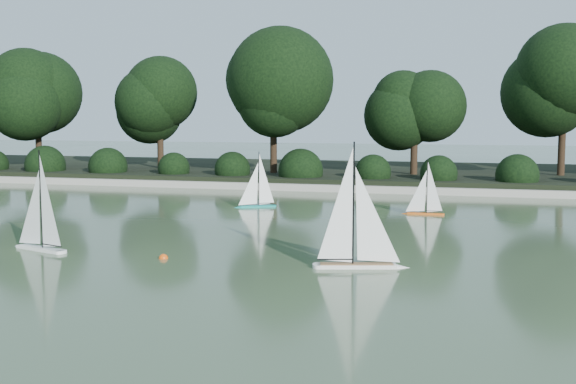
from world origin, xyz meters
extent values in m
plane|color=#314228|center=(0.00, 0.00, 0.00)|extent=(80.00, 80.00, 0.00)
cube|color=gray|center=(0.00, 9.00, 0.09)|extent=(40.00, 0.35, 0.18)
cube|color=black|center=(0.00, 13.00, 0.15)|extent=(40.00, 8.00, 0.30)
cylinder|color=black|center=(-11.00, 11.20, 0.76)|extent=(0.20, 0.20, 1.51)
sphere|color=black|center=(-11.00, 11.20, 2.58)|extent=(2.38, 2.38, 2.38)
cylinder|color=black|center=(-7.00, 11.80, 0.68)|extent=(0.20, 0.20, 1.37)
sphere|color=black|center=(-7.00, 11.80, 2.38)|extent=(2.24, 2.24, 2.24)
cylinder|color=black|center=(-3.00, 10.90, 0.83)|extent=(0.20, 0.20, 1.66)
sphere|color=black|center=(-3.00, 10.90, 2.85)|extent=(2.66, 2.66, 2.66)
cylinder|color=black|center=(1.00, 11.40, 0.63)|extent=(0.20, 0.20, 1.26)
sphere|color=black|center=(1.00, 11.40, 2.21)|extent=(2.10, 2.10, 2.10)
cylinder|color=black|center=(5.00, 12.10, 0.86)|extent=(0.20, 0.20, 1.73)
sphere|color=black|center=(5.00, 12.10, 2.99)|extent=(2.80, 2.80, 2.80)
sphere|color=black|center=(-10.00, 9.90, 0.45)|extent=(1.10, 1.10, 1.10)
sphere|color=black|center=(-8.00, 9.90, 0.45)|extent=(1.10, 1.10, 1.10)
sphere|color=black|center=(-6.00, 9.90, 0.45)|extent=(1.10, 1.10, 1.10)
sphere|color=black|center=(-4.00, 9.90, 0.45)|extent=(1.10, 1.10, 1.10)
sphere|color=black|center=(-2.00, 9.90, 0.45)|extent=(1.10, 1.10, 1.10)
sphere|color=black|center=(0.00, 9.90, 0.45)|extent=(1.10, 1.10, 1.10)
sphere|color=black|center=(2.00, 9.90, 0.45)|extent=(1.10, 1.10, 1.10)
sphere|color=black|center=(4.00, 9.90, 0.45)|extent=(1.10, 1.10, 1.10)
cube|color=white|center=(-3.38, -0.10, 0.05)|extent=(0.93, 0.47, 0.09)
cone|color=white|center=(-3.89, 0.08, 0.05)|extent=(0.23, 0.23, 0.18)
cylinder|color=white|center=(-2.94, -0.25, 0.05)|extent=(0.14, 0.14, 0.09)
cylinder|color=black|center=(-3.34, -0.11, 0.81)|extent=(0.02, 0.02, 1.43)
cylinder|color=black|center=(-3.14, -0.18, 0.15)|extent=(0.41, 0.15, 0.01)
cube|color=silver|center=(1.32, -0.10, 0.05)|extent=(1.05, 0.47, 0.10)
cone|color=silver|center=(1.89, 0.06, 0.05)|extent=(0.25, 0.25, 0.21)
cylinder|color=silver|center=(0.82, -0.23, 0.05)|extent=(0.15, 0.15, 0.10)
cube|color=olive|center=(1.32, -0.10, 0.11)|extent=(0.95, 0.40, 0.01)
cylinder|color=black|center=(1.27, -0.11, 0.90)|extent=(0.03, 0.03, 1.59)
cylinder|color=black|center=(1.05, -0.17, 0.16)|extent=(0.46, 0.14, 0.02)
cube|color=#D15918|center=(1.79, 5.25, 0.03)|extent=(0.69, 0.15, 0.07)
cone|color=#D15918|center=(1.39, 5.24, 0.03)|extent=(0.14, 0.14, 0.14)
cylinder|color=#D15918|center=(2.13, 5.25, 0.03)|extent=(0.08, 0.08, 0.07)
cylinder|color=black|center=(1.82, 5.25, 0.60)|extent=(0.01, 0.01, 1.07)
cylinder|color=black|center=(1.97, 5.25, 0.11)|extent=(0.32, 0.02, 0.01)
cube|color=#10847C|center=(-1.80, 5.48, 0.04)|extent=(0.73, 0.49, 0.08)
cone|color=#10847C|center=(-2.18, 5.27, 0.04)|extent=(0.20, 0.20, 0.15)
cylinder|color=#10847C|center=(-1.47, 5.66, 0.04)|extent=(0.12, 0.12, 0.08)
cylinder|color=black|center=(-1.76, 5.50, 0.66)|extent=(0.02, 0.02, 1.16)
cylinder|color=black|center=(-1.62, 5.58, 0.12)|extent=(0.31, 0.18, 0.01)
sphere|color=#E34D0B|center=(-1.38, -0.19, 0.00)|extent=(0.13, 0.13, 0.13)
camera|label=1|loc=(2.85, -9.25, 1.99)|focal=45.00mm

